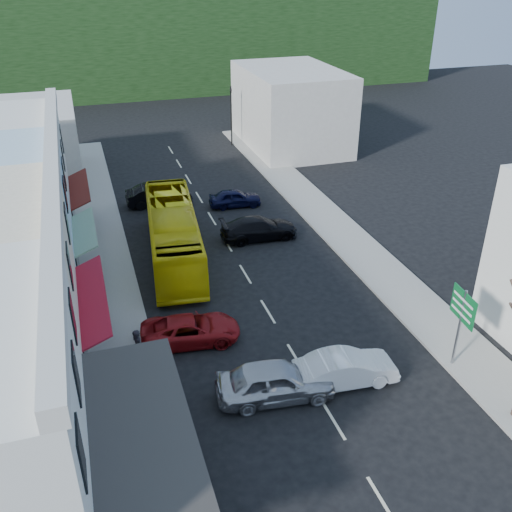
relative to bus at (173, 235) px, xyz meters
The scene contains 16 objects.
ground 11.78m from the bus, 72.76° to the right, with size 120.00×120.00×0.00m, color black.
sidewalk_left 4.45m from the bus, 164.11° to the right, with size 3.00×52.00×0.15m, color gray.
sidewalk_right 11.12m from the bus, ahead, with size 3.00×52.00×0.15m, color gray.
distant_block_left 18.06m from the bus, 118.32° to the left, with size 8.00×10.00×6.00m, color #B7B2A8.
distant_block_right 23.84m from the bus, 52.51° to the left, with size 8.00×12.00×7.00m, color #B7B2A8.
hillside 54.23m from the bus, 87.87° to the left, with size 80.00×26.00×14.00m.
bus is the anchor object (origin of this frame).
car_silver 13.34m from the bus, 82.52° to the right, with size 1.80×4.40×1.40m, color #B6B6BB.
car_white 14.15m from the bus, 69.89° to the right, with size 1.80×4.40×1.40m, color white.
car_red 8.48m from the bus, 95.34° to the right, with size 1.90×4.60×1.40m, color maroon.
car_black_near 5.76m from the bus, ahead, with size 1.84×4.50×1.40m, color black.
car_navy_mid 8.56m from the bus, 49.10° to the left, with size 1.80×4.40×1.40m, color black.
car_black_far 8.49m from the bus, 87.14° to the left, with size 1.80×4.40×1.40m, color black.
pedestrian_left 10.17m from the bus, 109.10° to the right, with size 0.60×0.40×1.70m, color black.
direction_sign 16.88m from the bus, 54.26° to the right, with size 0.35×1.77×3.91m, color #0C5F2A, non-canonical shape.
traffic_signal 22.60m from the bus, 65.78° to the left, with size 0.87×1.21×5.47m, color black, non-canonical shape.
Camera 1 is at (-7.95, -18.96, 16.30)m, focal length 40.00 mm.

